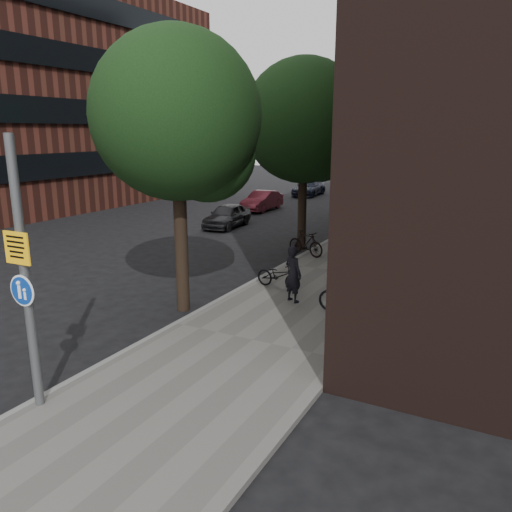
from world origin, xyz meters
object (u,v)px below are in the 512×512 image
Objects in this scene: signpost at (25,276)px; pedestrian at (293,274)px; parked_bike_facade_near at (350,298)px; parked_car_near at (227,216)px.

signpost is 2.90× the size of pedestrian.
parked_car_near is (-9.74, 9.78, 0.03)m from parked_bike_facade_near.
parked_car_near is at bearing 46.97° from parked_bike_facade_near.
signpost is 1.32× the size of parked_car_near.
parked_bike_facade_near is at bearing -50.52° from parked_car_near.
signpost reaches higher than parked_car_near.
parked_bike_facade_near is (1.80, -0.30, -0.35)m from pedestrian.
signpost is 2.66× the size of parked_bike_facade_near.
parked_car_near is (-6.18, 16.74, -1.91)m from signpost.
parked_bike_facade_near is at bearing -166.07° from pedestrian.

